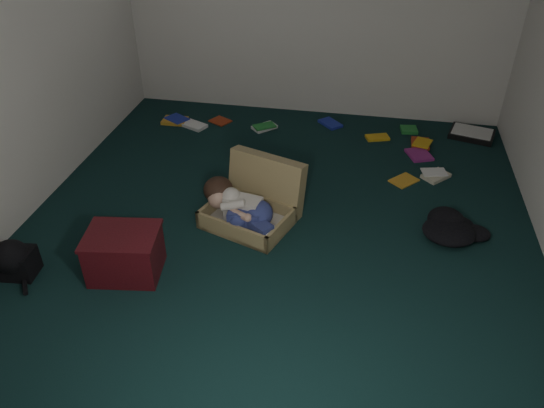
% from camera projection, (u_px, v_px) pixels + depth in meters
% --- Properties ---
extents(floor, '(4.50, 4.50, 0.00)m').
position_uv_depth(floor, '(276.00, 230.00, 4.16)').
color(floor, black).
rests_on(floor, ground).
extents(wall_front, '(4.50, 0.00, 4.50)m').
position_uv_depth(wall_front, '(143.00, 332.00, 1.60)').
color(wall_front, silver).
rests_on(wall_front, ground).
extents(suitcase, '(0.82, 0.81, 0.48)m').
position_uv_depth(suitcase, '(255.00, 202.00, 4.22)').
color(suitcase, tan).
rests_on(suitcase, floor).
extents(person, '(0.64, 0.50, 0.30)m').
position_uv_depth(person, '(239.00, 207.00, 4.10)').
color(person, silver).
rests_on(person, suitcase).
extents(maroon_bin, '(0.54, 0.45, 0.34)m').
position_uv_depth(maroon_bin, '(124.00, 254.00, 3.66)').
color(maroon_bin, '#430D13').
rests_on(maroon_bin, floor).
extents(backpack, '(0.39, 0.33, 0.22)m').
position_uv_depth(backpack, '(14.00, 262.00, 3.68)').
color(backpack, black).
rests_on(backpack, floor).
extents(clothing_pile, '(0.53, 0.49, 0.13)m').
position_uv_depth(clothing_pile, '(466.00, 229.00, 4.06)').
color(clothing_pile, black).
rests_on(clothing_pile, floor).
extents(paper_tray, '(0.50, 0.42, 0.06)m').
position_uv_depth(paper_tray, '(472.00, 134.00, 5.46)').
color(paper_tray, black).
rests_on(paper_tray, floor).
extents(book_scatter, '(2.91, 1.28, 0.02)m').
position_uv_depth(book_scatter, '(327.00, 139.00, 5.41)').
color(book_scatter, gold).
rests_on(book_scatter, floor).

